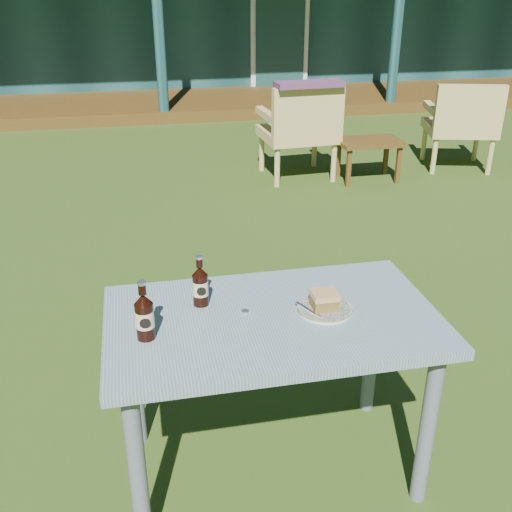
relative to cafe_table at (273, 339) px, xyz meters
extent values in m
plane|color=#334916|center=(0.00, 1.60, -0.62)|extent=(80.00, 80.00, 0.00)
cube|color=#184040|center=(0.00, 11.10, 0.68)|extent=(15.00, 6.00, 2.60)
cube|color=#4B3312|center=(0.00, 7.20, -0.54)|extent=(15.00, 1.80, 0.16)
cylinder|color=#184040|center=(0.00, 6.40, 0.61)|extent=(0.14, 0.14, 2.45)
cylinder|color=#184040|center=(3.25, 6.40, 0.61)|extent=(0.14, 0.14, 2.45)
cube|color=white|center=(2.00, 8.08, 0.38)|extent=(0.95, 0.06, 2.00)
cube|color=#193D38|center=(2.00, 8.05, 0.38)|extent=(0.80, 0.04, 1.85)
cube|color=slate|center=(0.00, 0.00, 0.08)|extent=(1.20, 0.70, 0.04)
cylinder|color=slate|center=(-0.52, -0.27, -0.28)|extent=(0.06, 0.06, 0.68)
cylinder|color=slate|center=(0.52, -0.27, -0.28)|extent=(0.06, 0.06, 0.68)
cylinder|color=slate|center=(-0.52, 0.27, -0.28)|extent=(0.06, 0.06, 0.68)
cylinder|color=slate|center=(0.52, 0.27, -0.28)|extent=(0.06, 0.06, 0.68)
cylinder|color=silver|center=(0.20, 0.00, 0.11)|extent=(0.20, 0.20, 0.01)
cylinder|color=olive|center=(0.20, 0.00, 0.11)|extent=(0.20, 0.20, 0.00)
cube|color=brown|center=(0.19, 0.00, 0.14)|extent=(0.09, 0.08, 0.04)
cube|color=tan|center=(0.19, 0.00, 0.17)|extent=(0.09, 0.09, 0.02)
cube|color=silver|center=(0.13, -0.01, 0.12)|extent=(0.07, 0.13, 0.00)
cylinder|color=black|center=(-0.24, 0.14, 0.16)|extent=(0.06, 0.06, 0.12)
cone|color=black|center=(-0.24, 0.14, 0.24)|extent=(0.06, 0.06, 0.03)
cylinder|color=black|center=(-0.24, 0.14, 0.27)|extent=(0.02, 0.02, 0.03)
cylinder|color=silver|center=(-0.24, 0.14, 0.30)|extent=(0.03, 0.03, 0.01)
cylinder|color=beige|center=(-0.24, 0.14, 0.17)|extent=(0.06, 0.06, 0.06)
cylinder|color=black|center=(-0.24, 0.11, 0.17)|extent=(0.03, 0.00, 0.03)
cylinder|color=black|center=(-0.45, -0.05, 0.17)|extent=(0.06, 0.06, 0.13)
cone|color=black|center=(-0.45, -0.05, 0.25)|extent=(0.06, 0.06, 0.04)
cylinder|color=black|center=(-0.45, -0.05, 0.29)|extent=(0.03, 0.03, 0.04)
cylinder|color=silver|center=(-0.45, -0.05, 0.31)|extent=(0.03, 0.03, 0.01)
cylinder|color=beige|center=(-0.45, -0.05, 0.18)|extent=(0.06, 0.06, 0.06)
cylinder|color=black|center=(-0.45, -0.08, 0.18)|extent=(0.04, 0.00, 0.04)
cylinder|color=silver|center=(-0.09, 0.04, 0.11)|extent=(0.03, 0.03, 0.01)
cube|color=tan|center=(1.13, 3.76, -0.20)|extent=(0.72, 0.68, 0.10)
cube|color=tan|center=(1.15, 3.49, 0.07)|extent=(0.68, 0.13, 0.44)
cube|color=tan|center=(1.43, 3.81, 0.00)|extent=(0.11, 0.60, 0.06)
cube|color=tan|center=(0.83, 3.77, 0.00)|extent=(0.11, 0.60, 0.06)
cylinder|color=tan|center=(1.40, 4.05, -0.43)|extent=(0.05, 0.05, 0.38)
cylinder|color=tan|center=(0.83, 4.01, -0.43)|extent=(0.05, 0.05, 0.38)
cylinder|color=tan|center=(1.43, 3.52, -0.43)|extent=(0.05, 0.05, 0.38)
cylinder|color=tan|center=(0.86, 3.48, -0.43)|extent=(0.05, 0.05, 0.38)
cube|color=tan|center=(2.83, 3.73, -0.21)|extent=(0.79, 0.76, 0.09)
cube|color=tan|center=(2.77, 3.48, 0.05)|extent=(0.65, 0.25, 0.43)
cube|color=tan|center=(3.12, 3.68, -0.02)|extent=(0.22, 0.57, 0.06)
cube|color=tan|center=(2.56, 3.83, -0.02)|extent=(0.22, 0.57, 0.06)
cylinder|color=tan|center=(3.17, 3.91, -0.44)|extent=(0.05, 0.05, 0.36)
cylinder|color=tan|center=(2.63, 4.05, -0.44)|extent=(0.05, 0.05, 0.36)
cylinder|color=tan|center=(3.03, 3.42, -0.44)|extent=(0.05, 0.05, 0.36)
cylinder|color=tan|center=(2.50, 3.56, -0.44)|extent=(0.05, 0.05, 0.36)
cube|color=#5A3153|center=(1.15, 3.49, 0.32)|extent=(0.63, 0.25, 0.05)
cube|color=#4B3312|center=(1.77, 3.49, -0.24)|extent=(0.60, 0.40, 0.04)
cube|color=#4B3312|center=(1.52, 3.34, -0.44)|extent=(0.04, 0.04, 0.36)
cube|color=#4B3312|center=(2.02, 3.34, -0.44)|extent=(0.04, 0.04, 0.36)
cube|color=#4B3312|center=(1.52, 3.64, -0.44)|extent=(0.04, 0.04, 0.36)
cube|color=#4B3312|center=(2.02, 3.64, -0.44)|extent=(0.04, 0.04, 0.36)
camera|label=1|loc=(-0.44, -1.81, 1.22)|focal=42.00mm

